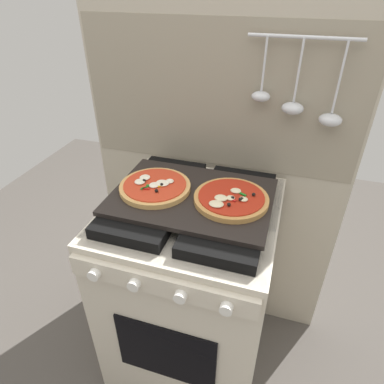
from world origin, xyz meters
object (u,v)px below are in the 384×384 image
(stove, at_px, (192,288))
(pizza_left, at_px, (155,186))
(baking_tray, at_px, (192,196))
(pizza_right, at_px, (231,199))

(stove, bearing_deg, pizza_left, -177.71)
(baking_tray, height_order, pizza_left, pizza_left)
(pizza_right, bearing_deg, pizza_left, -179.53)
(stove, distance_m, baking_tray, 0.46)
(baking_tray, distance_m, pizza_right, 0.14)
(pizza_left, height_order, pizza_right, same)
(pizza_left, bearing_deg, pizza_right, 0.47)
(baking_tray, xyz_separation_m, pizza_left, (-0.13, -0.01, 0.02))
(pizza_left, relative_size, pizza_right, 1.00)
(stove, xyz_separation_m, pizza_right, (0.13, -0.00, 0.48))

